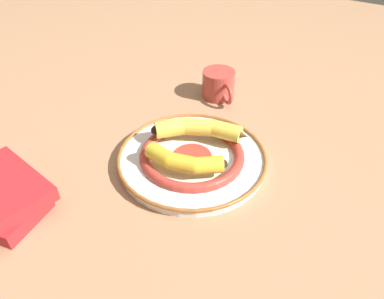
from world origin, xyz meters
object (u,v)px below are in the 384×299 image
(banana_b, at_px, (182,161))
(coffee_mug, at_px, (219,84))
(banana_a, at_px, (200,129))
(decorative_bowl, at_px, (192,157))

(banana_b, bearing_deg, coffee_mug, 91.80)
(banana_a, height_order, banana_b, banana_a)
(coffee_mug, bearing_deg, decorative_bowl, -34.94)
(decorative_bowl, relative_size, coffee_mug, 2.82)
(banana_b, relative_size, coffee_mug, 1.55)
(banana_b, distance_m, coffee_mug, 0.35)
(decorative_bowl, height_order, banana_a, banana_a)
(banana_a, bearing_deg, decorative_bowl, 77.07)
(decorative_bowl, distance_m, banana_b, 0.07)
(banana_b, bearing_deg, banana_a, 87.92)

